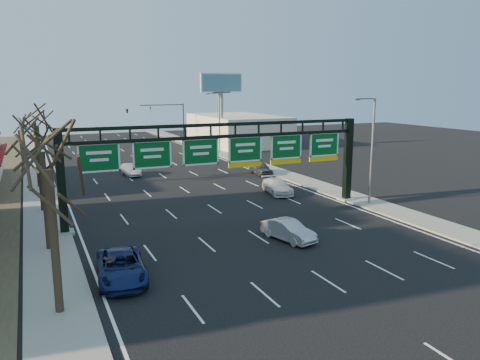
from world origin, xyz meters
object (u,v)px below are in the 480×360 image
sign_gantry (225,156)px  car_silver_sedan (288,230)px  car_white_wagon (277,186)px  car_blue_suv (121,267)px

sign_gantry → car_silver_sedan: size_ratio=6.10×
car_silver_sedan → car_white_wagon: (5.98, 12.30, 0.02)m
sign_gantry → car_white_wagon: (7.30, 4.88, -3.95)m
sign_gantry → car_blue_suv: bearing=-136.1°
sign_gantry → car_white_wagon: sign_gantry is taller
sign_gantry → car_blue_suv: 14.12m
sign_gantry → car_blue_suv: sign_gantry is taller
sign_gantry → car_silver_sedan: bearing=-79.9°
car_blue_suv → car_silver_sedan: bearing=16.4°
car_blue_suv → car_silver_sedan: (11.10, 1.98, -0.05)m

